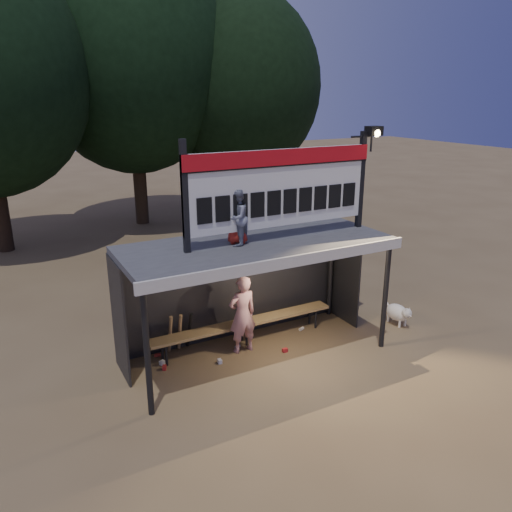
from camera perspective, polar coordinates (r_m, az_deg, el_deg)
The scene contains 12 objects.
ground at distance 10.04m, azimuth 0.07°, elevation -11.17°, with size 80.00×80.00×0.00m, color brown.
player at distance 9.82m, azimuth -1.57°, elevation -6.69°, with size 0.58×0.38×1.59m, color silver.
child_a at distance 8.82m, azimuth -2.16°, elevation 4.40°, with size 0.49×0.38×1.01m, color slate.
child_b at distance 8.94m, azimuth -2.15°, elevation 4.48°, with size 0.48×0.31×0.98m, color maroon.
dugout_shelter at distance 9.49m, azimuth -0.62°, elevation -0.74°, with size 5.10×2.08×2.32m.
scoreboard_assembly at distance 9.17m, azimuth 3.21°, elevation 8.12°, with size 4.10×0.27×1.99m.
bench at distance 10.28m, azimuth -1.39°, elevation -7.74°, with size 4.00×0.35×0.48m.
tree_mid at distance 19.94m, azimuth -14.10°, elevation 21.15°, with size 7.22×7.22×10.36m.
tree_right at distance 20.39m, azimuth -1.58°, elevation 18.81°, with size 6.08×6.08×8.72m.
dog at distance 11.57m, azimuth 15.97°, elevation -6.25°, with size 0.36×0.81×0.49m.
bats at distance 10.06m, azimuth -8.70°, elevation -8.57°, with size 0.48×0.33×0.84m.
litter at distance 10.04m, azimuth -4.14°, elevation -10.98°, with size 3.27×1.10×0.08m.
Camera 1 is at (-4.15, -7.73, 4.89)m, focal length 35.00 mm.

